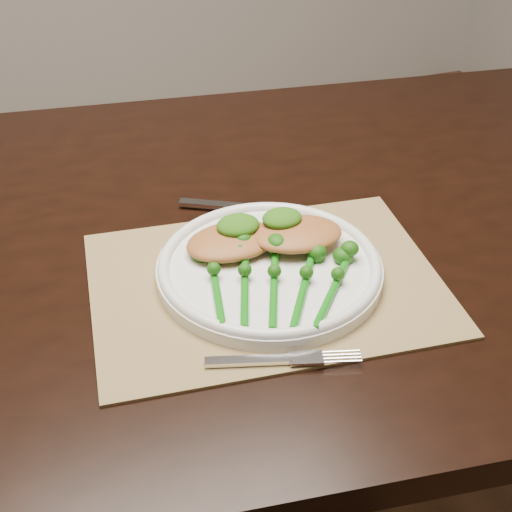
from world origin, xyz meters
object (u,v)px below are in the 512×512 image
object	(u,v)px
dining_table	(195,415)
broccolini_bundle	(274,288)
placemat	(266,283)
chicken_fillet_left	(233,241)
dinner_plate	(269,267)

from	to	relation	value
dining_table	broccolini_bundle	size ratio (longest dim) A/B	7.48
placemat	chicken_fillet_left	distance (m)	0.07
placemat	dinner_plate	world-z (taller)	dinner_plate
chicken_fillet_left	broccolini_bundle	distance (m)	0.10
dinner_plate	broccolini_bundle	distance (m)	0.06
dinner_plate	chicken_fillet_left	world-z (taller)	chicken_fillet_left
dining_table	placemat	size ratio (longest dim) A/B	3.97
placemat	broccolini_bundle	xyz separation A→B (m)	(-0.00, -0.04, 0.02)
placemat	dining_table	bearing A→B (deg)	119.81
dining_table	chicken_fillet_left	world-z (taller)	chicken_fillet_left
dinner_plate	broccolini_bundle	bearing A→B (deg)	-104.53
placemat	chicken_fillet_left	world-z (taller)	chicken_fillet_left
dining_table	chicken_fillet_left	xyz separation A→B (m)	(0.04, -0.09, 0.41)
chicken_fillet_left	broccolini_bundle	world-z (taller)	same
dining_table	dinner_plate	distance (m)	0.42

